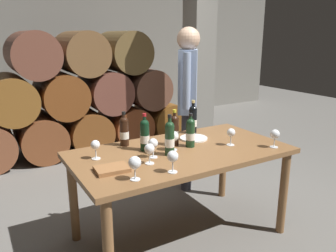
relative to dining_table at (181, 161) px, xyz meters
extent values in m
plane|color=#66635E|center=(0.00, 0.00, -0.67)|extent=(14.00, 14.00, 0.00)
cube|color=slate|center=(0.00, 4.20, 0.73)|extent=(10.00, 0.24, 2.80)
cylinder|color=brown|center=(-0.63, 2.60, -0.37)|extent=(0.60, 0.90, 0.60)
cylinder|color=brown|center=(0.00, 2.60, -0.37)|extent=(0.60, 0.90, 0.60)
cylinder|color=brown|center=(0.63, 2.60, -0.37)|extent=(0.60, 0.90, 0.60)
cylinder|color=brown|center=(1.26, 2.60, -0.37)|extent=(0.60, 0.90, 0.60)
cylinder|color=brown|center=(-0.95, 2.60, 0.18)|extent=(0.60, 0.90, 0.60)
cylinder|color=brown|center=(-0.32, 2.60, 0.18)|extent=(0.60, 0.90, 0.60)
cylinder|color=brown|center=(0.31, 2.60, 0.18)|extent=(0.60, 0.90, 0.60)
cylinder|color=brown|center=(0.95, 2.60, 0.18)|extent=(0.60, 0.90, 0.60)
cylinder|color=brown|center=(-0.63, 2.60, 0.72)|extent=(0.60, 0.90, 0.60)
cylinder|color=brown|center=(0.00, 2.60, 0.72)|extent=(0.60, 0.90, 0.60)
cylinder|color=brown|center=(0.63, 2.60, 0.72)|extent=(0.60, 0.90, 0.60)
cube|color=slate|center=(1.30, 1.60, 0.63)|extent=(0.32, 0.32, 2.60)
cube|color=brown|center=(0.00, 0.00, 0.07)|extent=(1.70, 0.90, 0.04)
cylinder|color=brown|center=(-0.77, -0.39, -0.31)|extent=(0.07, 0.07, 0.72)
cylinder|color=brown|center=(0.77, -0.39, -0.31)|extent=(0.07, 0.07, 0.72)
cylinder|color=brown|center=(-0.77, 0.39, -0.31)|extent=(0.07, 0.07, 0.72)
cylinder|color=brown|center=(0.77, 0.39, -0.31)|extent=(0.07, 0.07, 0.72)
cylinder|color=black|center=(-0.24, 0.14, 0.20)|extent=(0.07, 0.07, 0.21)
sphere|color=black|center=(-0.24, 0.14, 0.30)|extent=(0.07, 0.07, 0.07)
cylinder|color=black|center=(-0.24, 0.14, 0.33)|extent=(0.03, 0.03, 0.07)
cylinder|color=#B21E23|center=(-0.24, 0.14, 0.38)|extent=(0.03, 0.03, 0.02)
cylinder|color=silver|center=(-0.24, 0.14, 0.18)|extent=(0.07, 0.07, 0.06)
cylinder|color=#19381E|center=(0.11, 0.04, 0.19)|extent=(0.07, 0.07, 0.19)
sphere|color=#19381E|center=(0.11, 0.04, 0.29)|extent=(0.07, 0.07, 0.07)
cylinder|color=#19381E|center=(0.11, 0.04, 0.32)|extent=(0.03, 0.03, 0.06)
cylinder|color=black|center=(0.11, 0.04, 0.36)|extent=(0.03, 0.03, 0.02)
cylinder|color=silver|center=(0.11, 0.04, 0.18)|extent=(0.07, 0.07, 0.06)
cylinder|color=black|center=(0.02, 0.13, 0.20)|extent=(0.07, 0.07, 0.21)
sphere|color=black|center=(0.02, 0.13, 0.31)|extent=(0.07, 0.07, 0.07)
cylinder|color=black|center=(0.02, 0.13, 0.33)|extent=(0.03, 0.03, 0.07)
cylinder|color=gold|center=(0.02, 0.13, 0.38)|extent=(0.03, 0.03, 0.02)
cylinder|color=silver|center=(0.02, 0.13, 0.19)|extent=(0.07, 0.07, 0.06)
cylinder|color=black|center=(0.35, 0.35, 0.20)|extent=(0.07, 0.07, 0.22)
sphere|color=black|center=(0.35, 0.35, 0.31)|extent=(0.07, 0.07, 0.07)
cylinder|color=black|center=(0.35, 0.35, 0.34)|extent=(0.03, 0.03, 0.07)
cylinder|color=tan|center=(0.35, 0.35, 0.39)|extent=(0.03, 0.03, 0.02)
cylinder|color=silver|center=(0.35, 0.35, 0.19)|extent=(0.07, 0.07, 0.06)
cylinder|color=#19381E|center=(-0.13, -0.05, 0.20)|extent=(0.07, 0.07, 0.22)
sphere|color=#19381E|center=(-0.13, -0.05, 0.32)|extent=(0.07, 0.07, 0.07)
cylinder|color=#19381E|center=(-0.13, -0.05, 0.34)|extent=(0.03, 0.03, 0.07)
cylinder|color=black|center=(-0.13, -0.05, 0.39)|extent=(0.03, 0.03, 0.03)
cylinder|color=silver|center=(-0.13, -0.05, 0.19)|extent=(0.07, 0.07, 0.07)
cylinder|color=black|center=(-0.33, 0.33, 0.19)|extent=(0.07, 0.07, 0.20)
sphere|color=black|center=(-0.33, 0.33, 0.30)|extent=(0.07, 0.07, 0.07)
cylinder|color=black|center=(-0.33, 0.33, 0.32)|extent=(0.03, 0.03, 0.06)
cylinder|color=black|center=(-0.33, 0.33, 0.36)|extent=(0.03, 0.03, 0.02)
cylinder|color=silver|center=(-0.33, 0.33, 0.18)|extent=(0.07, 0.07, 0.06)
cylinder|color=white|center=(-0.55, -0.33, 0.09)|extent=(0.06, 0.06, 0.00)
cylinder|color=white|center=(-0.55, -0.33, 0.13)|extent=(0.01, 0.01, 0.07)
sphere|color=white|center=(-0.55, -0.33, 0.21)|extent=(0.08, 0.08, 0.08)
cylinder|color=white|center=(-0.05, 0.03, 0.09)|extent=(0.06, 0.06, 0.00)
cylinder|color=white|center=(-0.05, 0.03, 0.13)|extent=(0.01, 0.01, 0.07)
sphere|color=white|center=(-0.05, 0.03, 0.21)|extent=(0.08, 0.08, 0.08)
cylinder|color=white|center=(-0.28, -0.34, 0.09)|extent=(0.06, 0.06, 0.00)
cylinder|color=white|center=(-0.28, -0.34, 0.13)|extent=(0.01, 0.01, 0.07)
sphere|color=white|center=(-0.28, -0.34, 0.20)|extent=(0.08, 0.08, 0.08)
cylinder|color=white|center=(-0.64, 0.15, 0.09)|extent=(0.06, 0.06, 0.00)
cylinder|color=white|center=(-0.64, 0.15, 0.13)|extent=(0.01, 0.01, 0.07)
sphere|color=white|center=(-0.64, 0.15, 0.20)|extent=(0.07, 0.07, 0.07)
cylinder|color=white|center=(-0.34, -0.13, 0.09)|extent=(0.06, 0.06, 0.00)
cylinder|color=white|center=(-0.34, -0.13, 0.13)|extent=(0.01, 0.01, 0.07)
sphere|color=white|center=(-0.34, -0.13, 0.20)|extent=(0.07, 0.07, 0.07)
cylinder|color=white|center=(-0.26, -0.03, 0.09)|extent=(0.06, 0.06, 0.00)
cylinder|color=white|center=(-0.26, -0.03, 0.13)|extent=(0.01, 0.01, 0.07)
sphere|color=white|center=(-0.26, -0.03, 0.20)|extent=(0.07, 0.07, 0.07)
cylinder|color=white|center=(0.68, -0.32, 0.09)|extent=(0.06, 0.06, 0.00)
cylinder|color=white|center=(0.68, -0.32, 0.13)|extent=(0.01, 0.01, 0.07)
sphere|color=white|center=(0.68, -0.32, 0.20)|extent=(0.07, 0.07, 0.07)
cylinder|color=white|center=(0.42, -0.10, 0.09)|extent=(0.06, 0.06, 0.00)
cylinder|color=white|center=(0.42, -0.10, 0.13)|extent=(0.01, 0.01, 0.07)
sphere|color=white|center=(0.42, -0.10, 0.20)|extent=(0.07, 0.07, 0.07)
cube|color=#936038|center=(-0.62, -0.12, 0.11)|extent=(0.23, 0.18, 0.03)
cylinder|color=white|center=(0.25, 0.19, 0.10)|extent=(0.24, 0.24, 0.01)
cylinder|color=#383842|center=(0.59, 0.79, -0.24)|extent=(0.11, 0.11, 0.85)
cylinder|color=#383842|center=(0.53, 0.71, -0.24)|extent=(0.11, 0.11, 0.85)
cube|color=#8499BC|center=(0.56, 0.75, 0.51)|extent=(0.34, 0.36, 0.64)
cylinder|color=#8499BC|center=(0.69, 0.92, 0.54)|extent=(0.08, 0.08, 0.54)
cylinder|color=#8499BC|center=(0.43, 0.58, 0.54)|extent=(0.08, 0.08, 0.54)
sphere|color=tan|center=(0.56, 0.75, 0.93)|extent=(0.23, 0.23, 0.23)
camera|label=1|loc=(-1.36, -2.10, 0.97)|focal=35.90mm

